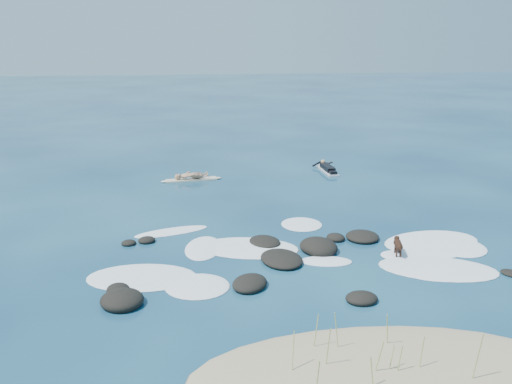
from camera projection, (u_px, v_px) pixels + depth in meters
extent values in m
plane|color=#0A2642|center=(309.00, 245.00, 20.64)|extent=(160.00, 160.00, 0.00)
ellipsoid|color=#9E8966|center=(383.00, 377.00, 12.81)|extent=(9.00, 4.40, 0.60)
cylinder|color=#99A751|center=(316.00, 333.00, 13.48)|extent=(0.11, 0.06, 0.99)
cylinder|color=#99A751|center=(318.00, 378.00, 11.73)|extent=(0.04, 0.27, 0.97)
cylinder|color=#99A751|center=(391.00, 361.00, 12.56)|extent=(0.15, 0.10, 0.73)
cylinder|color=#99A751|center=(421.00, 355.00, 12.61)|extent=(0.12, 0.07, 0.92)
cylinder|color=#99A751|center=(372.00, 375.00, 11.95)|extent=(0.15, 0.05, 0.87)
cylinder|color=#99A751|center=(337.00, 332.00, 13.38)|extent=(0.19, 0.12, 1.10)
cylinder|color=#99A751|center=(328.00, 349.00, 12.66)|extent=(0.07, 0.20, 1.13)
cylinder|color=#99A751|center=(477.00, 359.00, 12.18)|extent=(0.14, 0.10, 1.24)
cylinder|color=#99A751|center=(293.00, 353.00, 12.58)|extent=(0.10, 0.20, 1.03)
cylinder|color=#99A751|center=(387.00, 331.00, 13.54)|extent=(0.16, 0.22, 1.00)
cylinder|color=#99A751|center=(399.00, 362.00, 12.48)|extent=(0.11, 0.06, 0.79)
cylinder|color=#99A751|center=(379.00, 359.00, 12.42)|extent=(0.15, 0.16, 0.96)
ellipsoid|color=black|center=(360.00, 236.00, 21.41)|extent=(0.55, 0.53, 0.19)
ellipsoid|color=black|center=(511.00, 273.00, 18.15)|extent=(0.78, 0.84, 0.15)
ellipsoid|color=black|center=(288.00, 257.00, 19.42)|extent=(0.67, 0.78, 0.18)
ellipsoid|color=black|center=(336.00, 238.00, 21.13)|extent=(0.83, 0.88, 0.30)
ellipsoid|color=black|center=(147.00, 240.00, 20.89)|extent=(0.77, 0.72, 0.27)
ellipsoid|color=black|center=(319.00, 247.00, 20.05)|extent=(1.69, 1.82, 0.58)
ellipsoid|color=black|center=(282.00, 259.00, 19.14)|extent=(1.72, 2.01, 0.36)
ellipsoid|color=black|center=(362.00, 298.00, 16.35)|extent=(1.01, 0.89, 0.34)
ellipsoid|color=black|center=(362.00, 237.00, 21.19)|extent=(1.41, 1.46, 0.36)
ellipsoid|color=black|center=(129.00, 243.00, 20.65)|extent=(0.67, 0.65, 0.22)
ellipsoid|color=black|center=(122.00, 300.00, 16.16)|extent=(1.64, 1.67, 0.52)
ellipsoid|color=black|center=(250.00, 283.00, 17.28)|extent=(1.50, 1.63, 0.41)
ellipsoid|color=black|center=(118.00, 290.00, 16.93)|extent=(0.81, 0.89, 0.31)
ellipsoid|color=black|center=(265.00, 242.00, 20.73)|extent=(1.51, 1.63, 0.30)
ellipsoid|color=white|center=(198.00, 286.00, 17.30)|extent=(2.36, 2.27, 0.12)
ellipsoid|color=white|center=(459.00, 247.00, 20.40)|extent=(1.90, 2.03, 0.12)
ellipsoid|color=white|center=(461.00, 245.00, 20.61)|extent=(1.25, 1.28, 0.12)
ellipsoid|color=white|center=(142.00, 277.00, 17.92)|extent=(3.68, 2.49, 0.12)
ellipsoid|color=white|center=(302.00, 224.00, 22.76)|extent=(1.65, 1.77, 0.12)
ellipsoid|color=white|center=(203.00, 248.00, 20.31)|extent=(1.61, 2.53, 0.12)
ellipsoid|color=white|center=(326.00, 261.00, 19.15)|extent=(1.87, 1.17, 0.12)
ellipsoid|color=white|center=(438.00, 269.00, 18.58)|extent=(4.27, 3.11, 0.12)
ellipsoid|color=white|center=(448.00, 273.00, 18.26)|extent=(2.90, 1.64, 0.12)
ellipsoid|color=white|center=(439.00, 252.00, 19.92)|extent=(3.58, 1.98, 0.12)
ellipsoid|color=white|center=(248.00, 248.00, 20.33)|extent=(4.02, 2.92, 0.12)
ellipsoid|color=white|center=(431.00, 242.00, 20.89)|extent=(4.12, 3.05, 0.12)
ellipsoid|color=white|center=(172.00, 232.00, 21.94)|extent=(3.05, 1.73, 0.12)
ellipsoid|color=white|center=(396.00, 255.00, 19.67)|extent=(1.10, 0.90, 0.12)
cube|color=beige|center=(191.00, 180.00, 29.34)|extent=(2.66, 0.93, 0.09)
ellipsoid|color=beige|center=(216.00, 178.00, 29.67)|extent=(0.56, 0.37, 0.09)
ellipsoid|color=beige|center=(166.00, 181.00, 29.01)|extent=(0.56, 0.37, 0.09)
imported|color=tan|center=(191.00, 163.00, 29.09)|extent=(0.49, 0.67, 1.70)
cube|color=silver|center=(327.00, 171.00, 31.19)|extent=(0.72, 2.45, 0.09)
ellipsoid|color=silver|center=(321.00, 166.00, 32.33)|extent=(0.33, 0.55, 0.09)
cube|color=black|center=(328.00, 168.00, 31.15)|extent=(0.54, 1.51, 0.24)
sphere|color=tan|center=(323.00, 162.00, 31.92)|extent=(0.27, 0.27, 0.25)
cylinder|color=black|center=(317.00, 164.00, 32.06)|extent=(0.59, 0.36, 0.27)
cylinder|color=black|center=(327.00, 163.00, 32.17)|extent=(0.61, 0.29, 0.27)
cube|color=black|center=(332.00, 172.00, 30.38)|extent=(0.42, 0.63, 0.15)
cylinder|color=black|center=(398.00, 245.00, 19.46)|extent=(0.34, 0.55, 0.25)
sphere|color=black|center=(397.00, 242.00, 19.68)|extent=(0.30, 0.30, 0.26)
sphere|color=black|center=(399.00, 247.00, 19.24)|extent=(0.28, 0.28, 0.23)
sphere|color=black|center=(397.00, 238.00, 19.80)|extent=(0.22, 0.22, 0.19)
cone|color=black|center=(396.00, 238.00, 19.91)|extent=(0.12, 0.13, 0.10)
cone|color=black|center=(395.00, 236.00, 19.77)|extent=(0.10, 0.08, 0.09)
cone|color=black|center=(398.00, 237.00, 19.76)|extent=(0.10, 0.08, 0.09)
cylinder|color=black|center=(395.00, 250.00, 19.71)|extent=(0.07, 0.07, 0.34)
cylinder|color=black|center=(399.00, 250.00, 19.69)|extent=(0.07, 0.07, 0.34)
cylinder|color=black|center=(397.00, 254.00, 19.37)|extent=(0.07, 0.07, 0.34)
cylinder|color=black|center=(401.00, 254.00, 19.36)|extent=(0.07, 0.07, 0.34)
cylinder|color=black|center=(400.00, 247.00, 19.12)|extent=(0.09, 0.25, 0.15)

